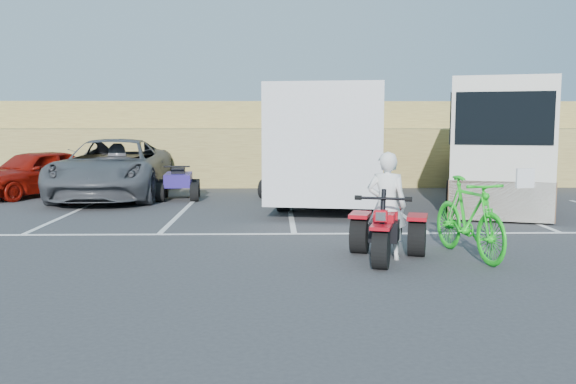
{
  "coord_description": "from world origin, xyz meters",
  "views": [
    {
      "loc": [
        -0.39,
        -9.61,
        2.21
      ],
      "look_at": [
        -0.15,
        1.05,
        1.0
      ],
      "focal_mm": 38.0,
      "sensor_mm": 36.0,
      "label": 1
    }
  ],
  "objects_px": {
    "rv_motorhome": "(493,152)",
    "quad_atv_green": "(288,197)",
    "green_dirt_bike": "(469,218)",
    "red_car": "(35,173)",
    "red_trike_atv": "(385,260)",
    "quad_atv_blue": "(179,199)",
    "cargo_trailer": "(334,142)",
    "grey_pickup": "(114,168)",
    "rider": "(387,206)"
  },
  "relations": [
    {
      "from": "rider",
      "to": "cargo_trailer",
      "type": "height_order",
      "value": "cargo_trailer"
    },
    {
      "from": "red_trike_atv",
      "to": "quad_atv_blue",
      "type": "distance_m",
      "value": 9.23
    },
    {
      "from": "red_trike_atv",
      "to": "grey_pickup",
      "type": "bearing_deg",
      "value": 143.7
    },
    {
      "from": "red_trike_atv",
      "to": "quad_atv_blue",
      "type": "relative_size",
      "value": 1.08
    },
    {
      "from": "rv_motorhome",
      "to": "grey_pickup",
      "type": "bearing_deg",
      "value": -166.43
    },
    {
      "from": "grey_pickup",
      "to": "green_dirt_bike",
      "type": "bearing_deg",
      "value": -48.68
    },
    {
      "from": "red_trike_atv",
      "to": "red_car",
      "type": "height_order",
      "value": "red_car"
    },
    {
      "from": "red_trike_atv",
      "to": "cargo_trailer",
      "type": "height_order",
      "value": "cargo_trailer"
    },
    {
      "from": "red_trike_atv",
      "to": "grey_pickup",
      "type": "relative_size",
      "value": 0.27
    },
    {
      "from": "rider",
      "to": "cargo_trailer",
      "type": "relative_size",
      "value": 0.25
    },
    {
      "from": "green_dirt_bike",
      "to": "red_car",
      "type": "bearing_deg",
      "value": 128.14
    },
    {
      "from": "rider",
      "to": "grey_pickup",
      "type": "bearing_deg",
      "value": -35.65
    },
    {
      "from": "green_dirt_bike",
      "to": "quad_atv_blue",
      "type": "height_order",
      "value": "green_dirt_bike"
    },
    {
      "from": "rider",
      "to": "green_dirt_bike",
      "type": "distance_m",
      "value": 1.39
    },
    {
      "from": "rider",
      "to": "green_dirt_bike",
      "type": "relative_size",
      "value": 0.79
    },
    {
      "from": "red_trike_atv",
      "to": "rider",
      "type": "xyz_separation_m",
      "value": [
        0.04,
        0.14,
        0.88
      ]
    },
    {
      "from": "red_car",
      "to": "quad_atv_green",
      "type": "distance_m",
      "value": 7.76
    },
    {
      "from": "quad_atv_blue",
      "to": "green_dirt_bike",
      "type": "bearing_deg",
      "value": -57.48
    },
    {
      "from": "quad_atv_blue",
      "to": "red_car",
      "type": "bearing_deg",
      "value": 162.45
    },
    {
      "from": "red_trike_atv",
      "to": "red_car",
      "type": "relative_size",
      "value": 0.41
    },
    {
      "from": "grey_pickup",
      "to": "rv_motorhome",
      "type": "bearing_deg",
      "value": -6.2
    },
    {
      "from": "cargo_trailer",
      "to": "quad_atv_green",
      "type": "distance_m",
      "value": 2.53
    },
    {
      "from": "red_trike_atv",
      "to": "quad_atv_green",
      "type": "xyz_separation_m",
      "value": [
        -1.38,
        8.44,
        0.0
      ]
    },
    {
      "from": "rv_motorhome",
      "to": "quad_atv_blue",
      "type": "xyz_separation_m",
      "value": [
        -9.11,
        0.19,
        -1.39
      ]
    },
    {
      "from": "red_trike_atv",
      "to": "rv_motorhome",
      "type": "distance_m",
      "value": 9.16
    },
    {
      "from": "quad_atv_green",
      "to": "quad_atv_blue",
      "type": "bearing_deg",
      "value": -147.63
    },
    {
      "from": "green_dirt_bike",
      "to": "quad_atv_blue",
      "type": "distance_m",
      "value": 9.86
    },
    {
      "from": "green_dirt_bike",
      "to": "cargo_trailer",
      "type": "distance_m",
      "value": 7.04
    },
    {
      "from": "rider",
      "to": "rv_motorhome",
      "type": "xyz_separation_m",
      "value": [
        4.49,
        7.69,
        0.51
      ]
    },
    {
      "from": "red_trike_atv",
      "to": "quad_atv_blue",
      "type": "xyz_separation_m",
      "value": [
        -4.57,
        8.02,
        0.0
      ]
    },
    {
      "from": "rv_motorhome",
      "to": "quad_atv_blue",
      "type": "distance_m",
      "value": 9.21
    },
    {
      "from": "rv_motorhome",
      "to": "quad_atv_blue",
      "type": "height_order",
      "value": "rv_motorhome"
    },
    {
      "from": "cargo_trailer",
      "to": "rv_motorhome",
      "type": "height_order",
      "value": "rv_motorhome"
    },
    {
      "from": "quad_atv_blue",
      "to": "quad_atv_green",
      "type": "height_order",
      "value": "quad_atv_green"
    },
    {
      "from": "red_trike_atv",
      "to": "grey_pickup",
      "type": "height_order",
      "value": "grey_pickup"
    },
    {
      "from": "cargo_trailer",
      "to": "quad_atv_blue",
      "type": "relative_size",
      "value": 4.47
    },
    {
      "from": "grey_pickup",
      "to": "quad_atv_blue",
      "type": "bearing_deg",
      "value": -17.51
    },
    {
      "from": "rv_motorhome",
      "to": "quad_atv_green",
      "type": "height_order",
      "value": "rv_motorhome"
    },
    {
      "from": "rider",
      "to": "quad_atv_green",
      "type": "bearing_deg",
      "value": -64.07
    },
    {
      "from": "grey_pickup",
      "to": "rv_motorhome",
      "type": "relative_size",
      "value": 0.68
    },
    {
      "from": "cargo_trailer",
      "to": "quad_atv_blue",
      "type": "distance_m",
      "value": 4.83
    },
    {
      "from": "green_dirt_bike",
      "to": "grey_pickup",
      "type": "bearing_deg",
      "value": 121.9
    },
    {
      "from": "red_trike_atv",
      "to": "rv_motorhome",
      "type": "bearing_deg",
      "value": 76.1
    },
    {
      "from": "red_trike_atv",
      "to": "red_car",
      "type": "distance_m",
      "value": 12.83
    },
    {
      "from": "red_trike_atv",
      "to": "cargo_trailer",
      "type": "relative_size",
      "value": 0.24
    },
    {
      "from": "red_car",
      "to": "red_trike_atv",
      "type": "bearing_deg",
      "value": -14.53
    },
    {
      "from": "grey_pickup",
      "to": "red_car",
      "type": "distance_m",
      "value": 2.56
    },
    {
      "from": "red_trike_atv",
      "to": "quad_atv_green",
      "type": "distance_m",
      "value": 8.55
    },
    {
      "from": "grey_pickup",
      "to": "quad_atv_blue",
      "type": "distance_m",
      "value": 2.25
    },
    {
      "from": "quad_atv_blue",
      "to": "quad_atv_green",
      "type": "distance_m",
      "value": 3.21
    }
  ]
}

